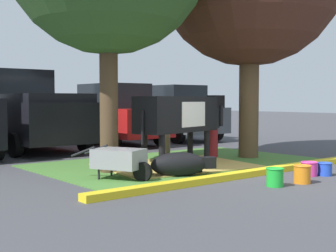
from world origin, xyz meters
name	(u,v)px	position (x,y,z in m)	size (l,w,h in m)	color
ground_plane	(258,175)	(0.00, 0.00, 0.00)	(80.00, 80.00, 0.00)	#424247
grass_island	(181,163)	(-0.06, 2.26, 0.01)	(6.50, 4.18, 0.02)	#477A33
curb_yellow	(256,172)	(-0.06, 0.02, 0.06)	(7.70, 0.24, 0.12)	yellow
hay_bedding	(177,166)	(-0.52, 1.89, 0.03)	(3.20, 2.40, 0.04)	tan
cow_holstein	(180,115)	(-0.23, 2.12, 1.15)	(3.08, 1.19, 1.61)	black
calf_lying	(180,164)	(-1.31, 0.85, 0.24)	(1.31, 0.91, 0.48)	black
person_handler	(165,124)	(0.57, 3.63, 0.85)	(0.47, 0.34, 1.59)	#9E7F5B
person_visitor_near	(213,126)	(1.19, 2.48, 0.82)	(0.34, 0.46, 1.54)	maroon
wheelbarrow	(120,159)	(-2.42, 1.29, 0.39)	(1.08, 1.56, 0.63)	gray
bucket_green	(275,177)	(-0.72, -0.96, 0.17)	(0.32, 0.32, 0.32)	green
bucket_orange	(302,174)	(-0.09, -1.08, 0.17)	(0.32, 0.32, 0.33)	orange
bucket_pink	(309,168)	(0.71, -0.68, 0.15)	(0.34, 0.34, 0.28)	#EA3893
bucket_blue	(325,169)	(0.98, -0.86, 0.14)	(0.29, 0.29, 0.26)	blue
pickup_truck_maroon	(26,112)	(-1.60, 7.67, 1.11)	(2.31, 5.44, 2.42)	black
sedan_red	(114,115)	(1.31, 7.30, 0.98)	(2.10, 4.44, 2.02)	red
sedan_silver	(172,113)	(3.99, 7.46, 0.98)	(2.10, 4.44, 2.02)	#4C5156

